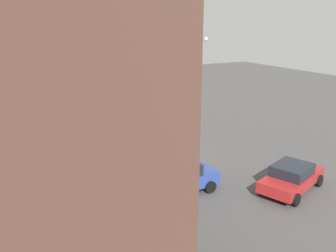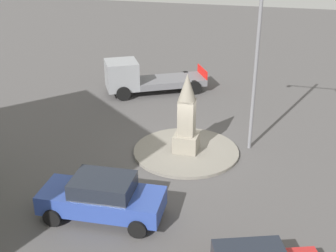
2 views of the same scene
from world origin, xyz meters
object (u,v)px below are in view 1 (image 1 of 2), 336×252
(car_red_waiting, at_px, (292,177))
(truck_grey_near_island, at_px, (68,123))
(tree_near_wall, at_px, (11,162))
(tree_far_corner, at_px, (88,142))
(streetlamp, at_px, (187,77))
(monument, at_px, (160,129))
(car_blue_approaching, at_px, (177,178))

(car_red_waiting, height_order, truck_grey_near_island, truck_grey_near_island)
(tree_near_wall, bearing_deg, truck_grey_near_island, -110.29)
(tree_far_corner, bearing_deg, truck_grey_near_island, -100.18)
(tree_far_corner, bearing_deg, streetlamp, -134.39)
(monument, height_order, car_blue_approaching, monument)
(truck_grey_near_island, height_order, tree_near_wall, tree_near_wall)
(streetlamp, distance_m, car_blue_approaching, 8.99)
(monument, relative_size, tree_far_corner, 0.53)
(truck_grey_near_island, bearing_deg, car_blue_approaching, 101.44)
(truck_grey_near_island, relative_size, tree_far_corner, 0.90)
(streetlamp, height_order, tree_near_wall, streetlamp)
(car_red_waiting, xyz_separation_m, tree_far_corner, (10.75, 0.92, 3.92))
(car_blue_approaching, xyz_separation_m, tree_far_corner, (5.35, 3.44, 3.85))
(monument, distance_m, tree_far_corner, 11.82)
(streetlamp, xyz_separation_m, car_red_waiting, (-0.84, 9.20, -4.00))
(monument, height_order, truck_grey_near_island, monument)
(streetlamp, relative_size, car_red_waiting, 1.74)
(car_red_waiting, xyz_separation_m, truck_grey_near_island, (7.91, -14.92, 0.24))
(monument, distance_m, truck_grey_near_island, 8.20)
(car_blue_approaching, height_order, truck_grey_near_island, truck_grey_near_island)
(streetlamp, relative_size, tree_near_wall, 1.49)
(car_red_waiting, relative_size, tree_near_wall, 0.86)
(streetlamp, bearing_deg, monument, 23.80)
(streetlamp, bearing_deg, tree_far_corner, 45.61)
(monument, distance_m, tree_near_wall, 11.87)
(monument, bearing_deg, car_blue_approaching, 71.63)
(monument, xyz_separation_m, car_blue_approaching, (1.82, 5.48, -0.89))
(streetlamp, bearing_deg, car_blue_approaching, 55.71)
(monument, xyz_separation_m, car_red_waiting, (-3.58, 7.99, -0.97))
(tree_near_wall, bearing_deg, car_red_waiting, 175.27)
(truck_grey_near_island, bearing_deg, car_red_waiting, 117.93)
(monument, distance_m, car_blue_approaching, 5.84)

